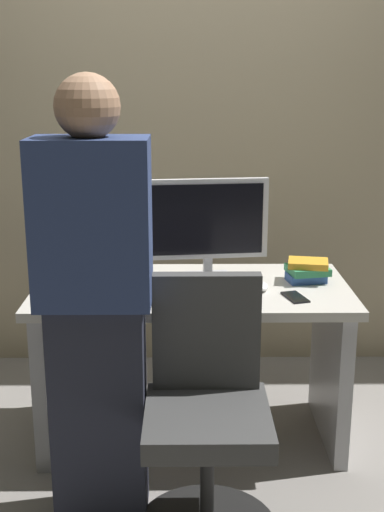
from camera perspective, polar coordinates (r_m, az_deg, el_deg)
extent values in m
plane|color=gray|center=(3.24, -0.01, -14.96)|extent=(9.00, 9.00, 0.00)
cube|color=tan|center=(3.73, -0.14, 13.26)|extent=(6.40, 0.10, 3.00)
cube|color=beige|center=(2.95, -0.01, -2.93)|extent=(1.38, 0.70, 0.04)
cube|color=#B2B2B7|center=(3.14, -11.75, -9.25)|extent=(0.06, 0.62, 0.69)
cube|color=#B2B2B7|center=(3.15, 11.69, -9.17)|extent=(0.06, 0.62, 0.69)
cylinder|color=black|center=(2.53, 1.29, -18.53)|extent=(0.05, 0.05, 0.39)
cube|color=#3F3F3F|center=(2.41, 1.33, -13.88)|extent=(0.44, 0.44, 0.08)
cube|color=#3F3F3F|center=(2.47, 1.23, -6.44)|extent=(0.40, 0.06, 0.44)
cube|color=#262838|center=(2.56, -7.88, -13.00)|extent=(0.34, 0.20, 0.85)
cube|color=navy|center=(2.31, -8.52, 2.81)|extent=(0.40, 0.24, 0.58)
sphere|color=#A57A5B|center=(2.26, -8.92, 12.48)|extent=(0.22, 0.22, 0.22)
cube|color=silver|center=(3.05, 1.34, -1.74)|extent=(0.21, 0.16, 0.02)
cube|color=silver|center=(3.04, 1.34, -0.87)|extent=(0.04, 0.03, 0.08)
cube|color=silver|center=(2.98, 1.37, 3.19)|extent=(0.54, 0.09, 0.36)
cube|color=black|center=(2.97, 1.34, 3.12)|extent=(0.49, 0.06, 0.32)
cube|color=#262626|center=(2.87, -0.53, -2.82)|extent=(0.44, 0.15, 0.02)
ellipsoid|color=white|center=(2.89, 5.92, -2.59)|extent=(0.06, 0.10, 0.03)
cylinder|color=silver|center=(2.77, -7.74, -2.80)|extent=(0.07, 0.07, 0.10)
cube|color=#3359A5|center=(3.04, 9.69, -1.81)|extent=(0.18, 0.14, 0.04)
cube|color=#338C59|center=(3.03, 9.83, -1.16)|extent=(0.20, 0.18, 0.03)
cube|color=gold|center=(3.02, 9.87, -0.63)|extent=(0.20, 0.16, 0.03)
cube|color=black|center=(2.81, 8.79, -3.49)|extent=(0.11, 0.16, 0.01)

